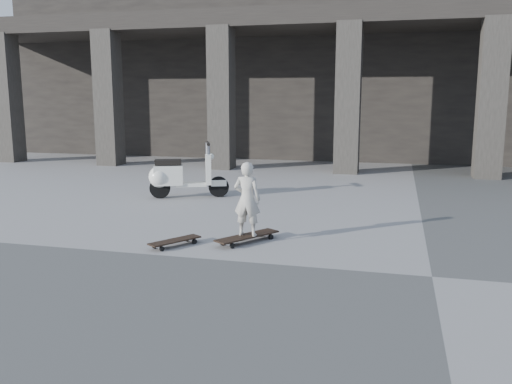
% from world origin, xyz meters
% --- Properties ---
extents(ground, '(90.00, 90.00, 0.00)m').
position_xyz_m(ground, '(0.00, 0.00, 0.00)').
color(ground, '#4D4D4B').
rests_on(ground, ground).
extents(colonnade, '(28.00, 8.82, 6.00)m').
position_xyz_m(colonnade, '(-0.00, 13.77, 3.03)').
color(colonnade, black).
rests_on(colonnade, ground).
extents(longboard, '(0.78, 1.01, 0.10)m').
position_xyz_m(longboard, '(-2.49, 0.91, 0.08)').
color(longboard, black).
rests_on(longboard, ground).
extents(skateboard_spare, '(0.59, 0.77, 0.09)m').
position_xyz_m(skateboard_spare, '(-3.41, 0.46, 0.07)').
color(skateboard_spare, black).
rests_on(skateboard_spare, ground).
extents(child, '(0.39, 0.25, 1.06)m').
position_xyz_m(child, '(-2.49, 0.91, 0.64)').
color(child, beige).
rests_on(child, longboard).
extents(scooter, '(1.56, 0.85, 1.15)m').
position_xyz_m(scooter, '(-4.85, 3.88, 0.45)').
color(scooter, black).
rests_on(scooter, ground).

